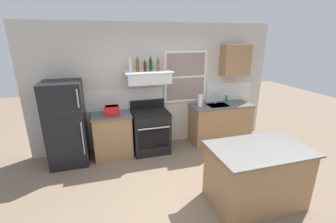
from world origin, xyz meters
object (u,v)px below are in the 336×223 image
bottle_brown_stout (145,67)px  paper_towel_roll (200,101)px  dish_soap_bottle (226,99)px  toaster (112,110)px  bottle_dark_green_wine (151,65)px  refrigerator (66,124)px  bottle_rose_pink (164,64)px  kitchen_island (256,175)px  bottle_olive_oil_square (158,65)px  bottle_amber_wine (138,65)px  stove_range (151,131)px  bottle_clear_tall (130,64)px

bottle_brown_stout → paper_towel_roll: size_ratio=0.82×
paper_towel_roll → dish_soap_bottle: bearing=7.9°
toaster → bottle_dark_green_wine: bearing=8.6°
refrigerator → bottle_rose_pink: bottle_rose_pink is taller
paper_towel_roll → kitchen_island: bearing=-90.2°
bottle_olive_oil_square → kitchen_island: bottle_olive_oil_square is taller
bottle_amber_wine → bottle_rose_pink: size_ratio=0.99×
stove_range → refrigerator: bearing=-179.2°
stove_range → bottle_rose_pink: (0.33, 0.11, 1.40)m
bottle_olive_oil_square → refrigerator: bearing=-176.5°
bottle_olive_oil_square → dish_soap_bottle: bottle_olive_oil_square is taller
bottle_amber_wine → paper_towel_roll: 1.60m
refrigerator → bottle_clear_tall: size_ratio=4.86×
stove_range → bottle_rose_pink: bearing=18.9°
bottle_dark_green_wine → dish_soap_bottle: bearing=0.7°
bottle_clear_tall → bottle_rose_pink: size_ratio=1.16×
bottle_olive_oil_square → paper_towel_roll: bearing=-3.3°
toaster → stove_range: bearing=0.9°
refrigerator → stove_range: refrigerator is taller
kitchen_island → bottle_amber_wine: bearing=122.6°
bottle_clear_tall → paper_towel_roll: (1.51, -0.10, -0.84)m
bottle_dark_green_wine → kitchen_island: bottle_dark_green_wine is taller
dish_soap_bottle → stove_range: bearing=-175.8°
bottle_dark_green_wine → paper_towel_roll: bottle_dark_green_wine is taller
stove_range → dish_soap_bottle: 1.96m
paper_towel_roll → refrigerator: bearing=-178.8°
bottle_rose_pink → kitchen_island: bearing=-69.3°
bottle_dark_green_wine → refrigerator: bearing=-175.4°
bottle_olive_oil_square → dish_soap_bottle: size_ratio=1.53×
toaster → bottle_olive_oil_square: size_ratio=1.08×
refrigerator → kitchen_island: size_ratio=1.17×
refrigerator → stove_range: size_ratio=1.50×
stove_range → bottle_olive_oil_square: bearing=23.6°
bottle_amber_wine → bottle_clear_tall: bearing=157.0°
stove_range → bottle_amber_wine: (-0.21, 0.08, 1.40)m
bottle_brown_stout → bottle_rose_pink: size_ratio=0.76×
bottle_brown_stout → bottle_olive_oil_square: bottle_olive_oil_square is taller
paper_towel_roll → toaster: bearing=-178.5°
paper_towel_roll → kitchen_island: 2.18m
stove_range → bottle_olive_oil_square: size_ratio=3.95×
bottle_dark_green_wine → kitchen_island: 2.81m
refrigerator → bottle_olive_oil_square: (1.86, 0.11, 1.04)m
toaster → kitchen_island: 2.87m
stove_range → bottle_brown_stout: (-0.07, 0.06, 1.37)m
bottle_olive_oil_square → bottle_dark_green_wine: bearing=171.2°
refrigerator → dish_soap_bottle: size_ratio=9.10×
bottle_amber_wine → bottle_rose_pink: bottle_rose_pink is taller
bottle_clear_tall → refrigerator: bearing=-173.1°
refrigerator → bottle_brown_stout: (1.58, 0.08, 1.02)m
bottle_amber_wine → kitchen_island: size_ratio=0.21×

